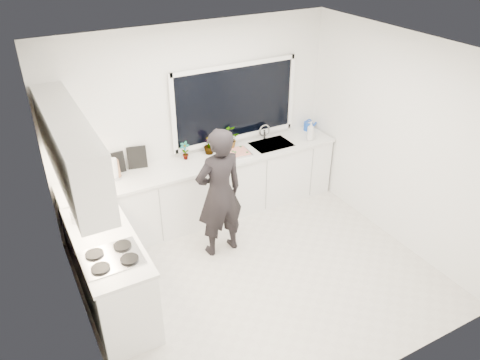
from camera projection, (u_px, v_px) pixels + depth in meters
floor at (259, 275)px, 5.74m from camera, size 4.00×3.50×0.02m
wall_back at (195, 123)px, 6.40m from camera, size 4.00×0.02×2.70m
wall_left at (71, 232)px, 4.22m from camera, size 0.02×3.50×2.70m
wall_right at (398, 141)px, 5.89m from camera, size 0.02×3.50×2.70m
ceiling at (265, 54)px, 4.38m from camera, size 4.00×3.50×0.02m
window at (235, 103)px, 6.52m from camera, size 1.80×0.02×1.00m
base_cabinets_back at (207, 190)px, 6.62m from camera, size 3.92×0.58×0.88m
base_cabinets_left at (111, 274)px, 5.09m from camera, size 0.58×1.60×0.88m
countertop_back at (206, 162)px, 6.38m from camera, size 3.94×0.62×0.04m
countertop_left at (105, 240)px, 4.86m from camera, size 0.62×1.60×0.04m
upper_cabinets at (70, 148)px, 4.60m from camera, size 0.34×2.10×0.70m
sink at (271, 147)px, 6.84m from camera, size 0.58×0.42×0.14m
faucet at (264, 132)px, 6.91m from camera, size 0.03×0.03×0.22m
stovetop at (112, 257)px, 4.56m from camera, size 0.56×0.48×0.03m
person at (219, 193)px, 5.73m from camera, size 0.65×0.44×1.73m
pizza_tray at (234, 153)px, 6.52m from camera, size 0.47×0.37×0.03m
pizza at (234, 152)px, 6.51m from camera, size 0.43×0.32×0.01m
watering_can at (308, 126)px, 7.22m from camera, size 0.18×0.18×0.13m
paper_towel_roll at (113, 169)px, 5.88m from camera, size 0.13×0.13×0.26m
knife_block at (114, 169)px, 5.92m from camera, size 0.13×0.10×0.22m
utensil_crock at (77, 216)px, 5.07m from camera, size 0.16×0.16×0.16m
picture_frame_large at (116, 163)px, 6.01m from camera, size 0.22×0.02×0.28m
picture_frame_small at (137, 157)px, 6.12m from camera, size 0.25×0.07×0.30m
herb_plants at (220, 142)px, 6.55m from camera, size 0.92×0.35×0.30m
soap_bottles at (311, 132)px, 6.87m from camera, size 0.13×0.12×0.29m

